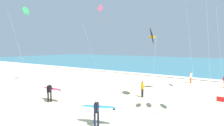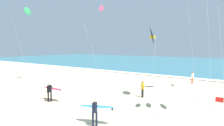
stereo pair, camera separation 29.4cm
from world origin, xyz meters
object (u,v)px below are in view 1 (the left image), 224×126
at_px(kite_diamond_rose_close, 99,12).
at_px(bystander_yellow_top, 142,89).
at_px(surfer_trailing, 97,109).
at_px(kite_delta_emerald_distant, 26,11).
at_px(bystander_white_top, 191,77).
at_px(kite_delta_charcoal_mid, 152,36).
at_px(lifeguard_flag, 217,110).
at_px(surfer_lead, 51,90).

height_order(kite_diamond_rose_close, bystander_yellow_top, kite_diamond_rose_close).
relative_size(surfer_trailing, kite_delta_emerald_distant, 0.24).
distance_m(surfer_trailing, bystander_white_top, 17.34).
bearing_deg(kite_delta_charcoal_mid, lifeguard_flag, -37.88).
height_order(surfer_lead, bystander_yellow_top, surfer_lead).
xyz_separation_m(kite_delta_emerald_distant, bystander_white_top, (18.54, 11.43, -8.72)).
height_order(surfer_trailing, kite_diamond_rose_close, kite_diamond_rose_close).
xyz_separation_m(kite_delta_charcoal_mid, kite_delta_emerald_distant, (-16.82, -1.64, 3.69)).
distance_m(surfer_lead, bystander_yellow_top, 8.42).
bearing_deg(surfer_trailing, lifeguard_flag, 26.54).
height_order(kite_delta_emerald_distant, bystander_yellow_top, kite_delta_emerald_distant).
relative_size(kite_delta_charcoal_mid, bystander_yellow_top, 4.14).
xyz_separation_m(kite_delta_emerald_distant, lifeguard_flag, (22.36, -2.67, -8.26)).
height_order(surfer_lead, surfer_trailing, same).
distance_m(surfer_trailing, lifeguard_flag, 6.89).
xyz_separation_m(surfer_lead, bystander_yellow_top, (6.17, 5.72, -0.24)).
distance_m(kite_delta_charcoal_mid, bystander_yellow_top, 5.11).
height_order(surfer_lead, bystander_white_top, surfer_lead).
xyz_separation_m(surfer_trailing, bystander_yellow_top, (-0.28, 7.38, -0.23)).
relative_size(surfer_lead, bystander_yellow_top, 1.38).
bearing_deg(lifeguard_flag, kite_delta_emerald_distant, 173.19).
bearing_deg(surfer_lead, bystander_white_top, 60.50).
height_order(kite_diamond_rose_close, bystander_white_top, kite_diamond_rose_close).
xyz_separation_m(surfer_lead, lifeguard_flag, (12.60, 1.42, 0.22)).
distance_m(kite_delta_emerald_distant, lifeguard_flag, 23.98).
xyz_separation_m(kite_diamond_rose_close, bystander_yellow_top, (8.67, -4.71, -8.80)).
relative_size(kite_diamond_rose_close, lifeguard_flag, 5.08).
bearing_deg(kite_delta_charcoal_mid, kite_delta_emerald_distant, -174.43).
bearing_deg(bystander_yellow_top, kite_delta_charcoal_mid, 0.50).
xyz_separation_m(surfer_trailing, kite_diamond_rose_close, (-8.94, 12.09, 8.56)).
distance_m(surfer_lead, kite_delta_charcoal_mid, 10.28).
relative_size(surfer_lead, bystander_white_top, 1.38).
height_order(surfer_trailing, lifeguard_flag, lifeguard_flag).
bearing_deg(surfer_trailing, kite_diamond_rose_close, 126.50).
xyz_separation_m(kite_delta_charcoal_mid, bystander_white_top, (1.72, 9.80, -5.03)).
xyz_separation_m(kite_diamond_rose_close, bystander_white_top, (11.28, 5.09, -8.80)).
xyz_separation_m(surfer_lead, kite_diamond_rose_close, (-2.50, 10.43, 8.56)).
bearing_deg(lifeguard_flag, surfer_lead, -173.58).
xyz_separation_m(bystander_yellow_top, bystander_white_top, (2.61, 9.80, 0.00)).
distance_m(kite_delta_charcoal_mid, kite_delta_emerald_distant, 17.29).
height_order(bystander_yellow_top, lifeguard_flag, lifeguard_flag).
height_order(surfer_lead, kite_delta_emerald_distant, kite_delta_emerald_distant).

